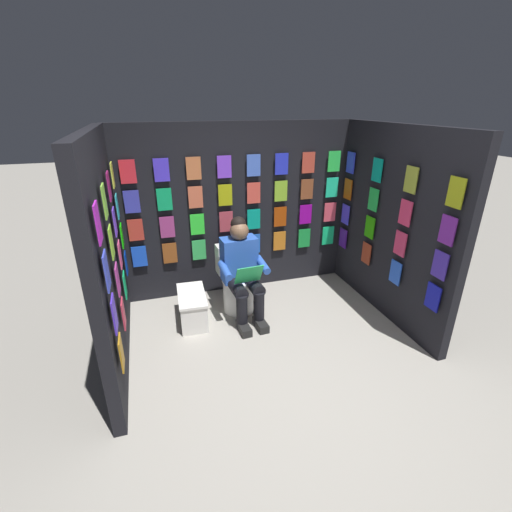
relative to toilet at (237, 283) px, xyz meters
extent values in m
plane|color=#9E998E|center=(-0.17, 1.59, -0.33)|extent=(30.00, 30.00, 0.00)
cube|color=black|center=(-0.17, -0.54, 0.75)|extent=(3.00, 0.10, 2.15)
cube|color=blue|center=(1.09, -0.46, 0.30)|extent=(0.17, 0.01, 0.26)
cube|color=brown|center=(0.73, -0.46, 0.30)|extent=(0.17, 0.01, 0.26)
cube|color=green|center=(0.37, -0.46, 0.30)|extent=(0.17, 0.01, 0.26)
cube|color=#D31488|center=(0.01, -0.46, 0.30)|extent=(0.17, 0.01, 0.26)
cube|color=blue|center=(-0.35, -0.46, 0.30)|extent=(0.17, 0.01, 0.26)
cube|color=orange|center=(-0.72, -0.46, 0.30)|extent=(0.17, 0.01, 0.26)
cube|color=green|center=(-1.08, -0.46, 0.30)|extent=(0.17, 0.01, 0.26)
cube|color=#18D178|center=(-1.44, -0.46, 0.30)|extent=(0.17, 0.01, 0.26)
cube|color=red|center=(1.09, -0.46, 0.64)|extent=(0.17, 0.01, 0.26)
cube|color=#A0367B|center=(0.73, -0.46, 0.64)|extent=(0.17, 0.01, 0.26)
cube|color=#2EE633|center=(0.37, -0.46, 0.64)|extent=(0.17, 0.01, 0.26)
cube|color=#AF3C49|center=(0.01, -0.46, 0.64)|extent=(0.17, 0.01, 0.26)
cube|color=#089B83|center=(-0.35, -0.46, 0.64)|extent=(0.17, 0.01, 0.26)
cube|color=#AA3C0A|center=(-0.72, -0.46, 0.64)|extent=(0.17, 0.01, 0.26)
cube|color=#920D9E|center=(-1.08, -0.46, 0.64)|extent=(0.17, 0.01, 0.26)
cube|color=#E84C5F|center=(-1.44, -0.46, 0.64)|extent=(0.17, 0.01, 0.26)
cube|color=#393AB2|center=(1.09, -0.46, 0.98)|extent=(0.17, 0.01, 0.26)
cube|color=#0FAA5F|center=(0.73, -0.46, 0.98)|extent=(0.17, 0.01, 0.26)
cube|color=#DB6744|center=(0.37, -0.46, 0.98)|extent=(0.17, 0.01, 0.26)
cube|color=#AEB111|center=(0.01, -0.46, 0.98)|extent=(0.17, 0.01, 0.26)
cube|color=#E24C3E|center=(-0.35, -0.46, 0.98)|extent=(0.17, 0.01, 0.26)
cube|color=#8BC12E|center=(-0.72, -0.46, 0.98)|extent=(0.17, 0.01, 0.26)
cube|color=brown|center=(-1.08, -0.46, 0.98)|extent=(0.17, 0.01, 0.26)
cube|color=#21E2A4|center=(-1.44, -0.46, 0.98)|extent=(0.17, 0.01, 0.26)
cube|color=red|center=(1.09, -0.46, 1.31)|extent=(0.17, 0.01, 0.26)
cube|color=#4734E5|center=(0.73, -0.46, 1.31)|extent=(0.17, 0.01, 0.26)
cube|color=#CE6F3F|center=(0.37, -0.46, 1.31)|extent=(0.17, 0.01, 0.26)
cube|color=#7C3DE7|center=(0.01, -0.46, 1.31)|extent=(0.17, 0.01, 0.26)
cube|color=#466CD9|center=(-0.35, -0.46, 1.31)|extent=(0.17, 0.01, 0.26)
cube|color=#2632DA|center=(-0.72, -0.46, 1.31)|extent=(0.17, 0.01, 0.26)
cube|color=#CA4735|center=(-1.08, -0.46, 1.31)|extent=(0.17, 0.01, 0.26)
cube|color=#2EDB4D|center=(-1.44, -0.46, 1.31)|extent=(0.17, 0.01, 0.26)
cube|color=black|center=(-1.68, 0.55, 0.75)|extent=(0.10, 2.08, 2.15)
cube|color=#47168E|center=(-1.59, -0.30, 0.30)|extent=(0.01, 0.17, 0.26)
cube|color=maroon|center=(-1.59, 0.27, 0.30)|extent=(0.01, 0.17, 0.26)
cube|color=blue|center=(-1.59, 0.83, 0.30)|extent=(0.01, 0.17, 0.26)
cube|color=#0E129E|center=(-1.59, 1.40, 0.30)|extent=(0.01, 0.17, 0.26)
cube|color=#3B3AEB|center=(-1.59, -0.30, 0.64)|extent=(0.01, 0.17, 0.26)
cube|color=#299E0A|center=(-1.59, 0.27, 0.64)|extent=(0.01, 0.17, 0.26)
cube|color=#D0325C|center=(-1.59, 0.83, 0.64)|extent=(0.01, 0.17, 0.26)
cube|color=#3B259F|center=(-1.59, 1.40, 0.64)|extent=(0.01, 0.17, 0.26)
cube|color=#AD480C|center=(-1.59, -0.30, 0.98)|extent=(0.01, 0.17, 0.26)
cube|color=green|center=(-1.59, 0.27, 0.98)|extent=(0.01, 0.17, 0.26)
cube|color=#D5325D|center=(-1.59, 0.83, 0.98)|extent=(0.01, 0.17, 0.26)
cube|color=#69218E|center=(-1.59, 1.40, 0.98)|extent=(0.01, 0.17, 0.26)
cube|color=#2E38E8|center=(-1.59, -0.30, 1.31)|extent=(0.01, 0.17, 0.26)
cube|color=#089B85|center=(-1.59, 0.27, 1.31)|extent=(0.01, 0.17, 0.26)
cube|color=olive|center=(-1.59, 0.83, 1.31)|extent=(0.01, 0.17, 0.26)
cube|color=#98A118|center=(-1.59, 1.40, 1.31)|extent=(0.01, 0.17, 0.26)
cube|color=black|center=(1.33, 0.55, 0.75)|extent=(0.10, 2.08, 2.15)
cube|color=#BC801B|center=(1.24, 1.40, 0.30)|extent=(0.01, 0.17, 0.26)
cube|color=#D4324C|center=(1.24, 0.83, 0.30)|extent=(0.01, 0.17, 0.26)
cube|color=#14BC68|center=(1.24, 0.27, 0.30)|extent=(0.01, 0.17, 0.26)
cube|color=#0832AC|center=(1.24, -0.30, 0.30)|extent=(0.01, 0.17, 0.26)
cube|color=#4D2ED8|center=(1.24, 1.40, 0.64)|extent=(0.01, 0.17, 0.26)
cube|color=#C13CA0|center=(1.24, 0.83, 0.64)|extent=(0.01, 0.17, 0.26)
cube|color=#EA4B81|center=(1.24, 0.27, 0.64)|extent=(0.01, 0.17, 0.26)
cube|color=#15E60C|center=(1.24, -0.30, 0.64)|extent=(0.01, 0.17, 0.26)
cube|color=blue|center=(1.24, 1.40, 0.98)|extent=(0.01, 0.17, 0.26)
cube|color=#91D638|center=(1.24, 0.83, 0.98)|extent=(0.01, 0.17, 0.26)
cube|color=#6B3EEC|center=(1.24, 0.27, 0.98)|extent=(0.01, 0.17, 0.26)
cube|color=#2EB9C7|center=(1.24, -0.30, 0.98)|extent=(0.01, 0.17, 0.26)
cube|color=#B924C7|center=(1.24, 1.40, 1.31)|extent=(0.01, 0.17, 0.26)
cube|color=#85D13F|center=(1.24, 0.83, 1.31)|extent=(0.01, 0.17, 0.26)
cube|color=#941C60|center=(1.24, 0.27, 1.31)|extent=(0.01, 0.17, 0.26)
cube|color=#DBEC47|center=(1.24, -0.30, 1.31)|extent=(0.01, 0.17, 0.26)
cylinder|color=white|center=(0.00, 0.08, -0.13)|extent=(0.38, 0.38, 0.40)
cylinder|color=white|center=(0.00, 0.08, 0.09)|extent=(0.41, 0.41, 0.02)
cube|color=white|center=(0.01, -0.18, 0.25)|extent=(0.39, 0.20, 0.36)
cylinder|color=white|center=(0.01, -0.09, 0.25)|extent=(0.39, 0.09, 0.39)
cube|color=blue|center=(0.00, 0.11, 0.36)|extent=(0.41, 0.24, 0.52)
sphere|color=brown|center=(-0.01, 0.14, 0.71)|extent=(0.21, 0.21, 0.21)
sphere|color=black|center=(0.00, 0.11, 0.78)|extent=(0.17, 0.17, 0.17)
cylinder|color=black|center=(-0.12, 0.30, 0.11)|extent=(0.18, 0.41, 0.15)
cylinder|color=black|center=(0.08, 0.31, 0.11)|extent=(0.18, 0.41, 0.15)
cylinder|color=black|center=(-0.13, 0.48, -0.11)|extent=(0.12, 0.12, 0.42)
cylinder|color=black|center=(0.07, 0.49, -0.11)|extent=(0.12, 0.12, 0.42)
cube|color=black|center=(-0.13, 0.54, -0.28)|extent=(0.13, 0.27, 0.09)
cube|color=black|center=(0.07, 0.55, -0.28)|extent=(0.13, 0.27, 0.09)
cylinder|color=blue|center=(-0.24, 0.27, 0.33)|extent=(0.10, 0.31, 0.13)
cylinder|color=blue|center=(0.20, 0.30, 0.33)|extent=(0.10, 0.31, 0.13)
cube|color=#2ABB62|center=(-0.03, 0.45, 0.32)|extent=(0.31, 0.15, 0.23)
cube|color=white|center=(0.57, 0.16, -0.17)|extent=(0.32, 0.60, 0.32)
cube|color=white|center=(0.57, 0.16, 0.01)|extent=(0.33, 0.62, 0.03)
camera|label=1|loc=(0.93, 3.80, 2.03)|focal=25.38mm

